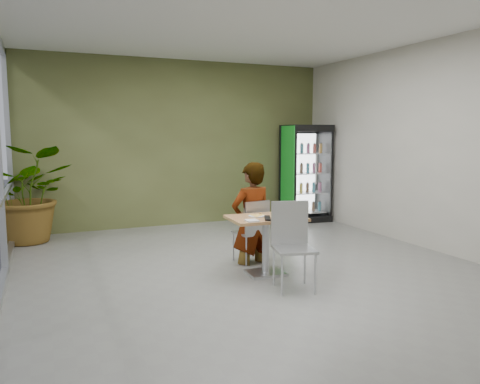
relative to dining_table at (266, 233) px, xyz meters
name	(u,v)px	position (x,y,z in m)	size (l,w,h in m)	color
ground	(255,271)	(-0.07, 0.17, -0.53)	(7.00, 7.00, 0.00)	slate
room_envelope	(256,149)	(-0.07, 0.17, 1.07)	(6.00, 7.00, 3.20)	#B9B5A7
dining_table	(266,233)	(0.00, 0.00, 0.00)	(0.96, 0.70, 0.75)	#A88748
chair_far	(254,227)	(0.08, 0.54, -0.02)	(0.45, 0.45, 0.88)	#AFB1B4
chair_near	(292,238)	(0.06, -0.56, 0.05)	(0.54, 0.54, 1.01)	#AFB1B4
seated_woman	(251,224)	(0.06, 0.58, 0.02)	(0.63, 0.41, 1.71)	black
pizza_plate	(257,215)	(-0.09, 0.07, 0.23)	(0.30, 0.27, 0.03)	silver
soda_cup	(287,209)	(0.29, -0.03, 0.30)	(0.10, 0.10, 0.18)	silver
napkin_stack	(252,221)	(-0.30, -0.22, 0.22)	(0.14, 0.14, 0.02)	silver
cafeteria_tray	(281,218)	(0.10, -0.22, 0.23)	(0.41, 0.30, 0.02)	black
beverage_fridge	(306,173)	(2.44, 3.06, 0.45)	(0.97, 0.78, 1.96)	black
potted_plant	(30,194)	(-2.76, 3.15, 0.27)	(1.45, 1.26, 1.61)	#276329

